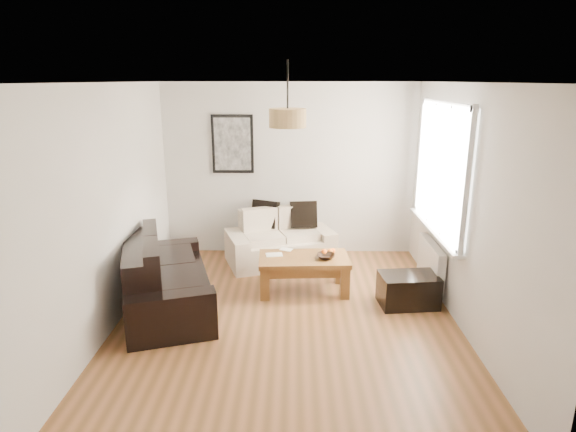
{
  "coord_description": "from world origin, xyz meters",
  "views": [
    {
      "loc": [
        0.08,
        -4.89,
        2.63
      ],
      "look_at": [
        0.0,
        0.6,
        1.05
      ],
      "focal_mm": 29.7,
      "sensor_mm": 36.0,
      "label": 1
    }
  ],
  "objects_px": {
    "loveseat_cream": "(280,238)",
    "ottoman": "(408,290)",
    "sofa_leather": "(167,275)",
    "coffee_table": "(304,274)"
  },
  "relations": [
    {
      "from": "ottoman",
      "to": "loveseat_cream",
      "type": "bearing_deg",
      "value": 138.57
    },
    {
      "from": "loveseat_cream",
      "to": "sofa_leather",
      "type": "xyz_separation_m",
      "value": [
        -1.29,
        -1.48,
        0.03
      ]
    },
    {
      "from": "loveseat_cream",
      "to": "ottoman",
      "type": "relative_size",
      "value": 2.24
    },
    {
      "from": "loveseat_cream",
      "to": "ottoman",
      "type": "bearing_deg",
      "value": -60.25
    },
    {
      "from": "sofa_leather",
      "to": "coffee_table",
      "type": "bearing_deg",
      "value": -91.47
    },
    {
      "from": "loveseat_cream",
      "to": "ottoman",
      "type": "height_order",
      "value": "loveseat_cream"
    },
    {
      "from": "loveseat_cream",
      "to": "sofa_leather",
      "type": "bearing_deg",
      "value": -150.07
    },
    {
      "from": "coffee_table",
      "to": "ottoman",
      "type": "bearing_deg",
      "value": -17.08
    },
    {
      "from": "loveseat_cream",
      "to": "sofa_leather",
      "type": "distance_m",
      "value": 1.96
    },
    {
      "from": "loveseat_cream",
      "to": "coffee_table",
      "type": "relative_size",
      "value": 1.34
    }
  ]
}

